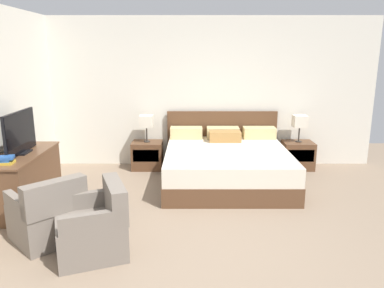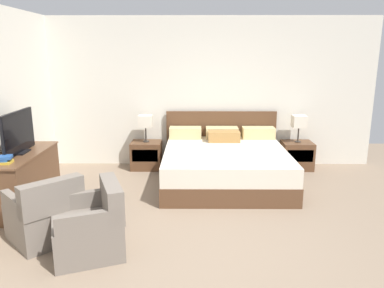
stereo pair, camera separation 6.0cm
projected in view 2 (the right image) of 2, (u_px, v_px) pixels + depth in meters
ground_plane at (197, 254)px, 3.95m from camera, size 9.85×9.85×0.00m
wall_back at (196, 93)px, 6.85m from camera, size 6.51×0.06×2.70m
bed at (225, 164)px, 6.07m from camera, size 2.02×2.08×1.02m
nightstand_left at (146, 155)px, 6.81m from camera, size 0.54×0.45×0.50m
nightstand_right at (297, 155)px, 6.79m from camera, size 0.54×0.45×0.50m
table_lamp_left at (145, 122)px, 6.66m from camera, size 0.24×0.24×0.49m
table_lamp_right at (299, 122)px, 6.65m from camera, size 0.24×0.24×0.49m
dresser at (23, 179)px, 5.09m from camera, size 0.53×1.41×0.75m
tv at (18, 133)px, 4.96m from camera, size 0.18×0.86×0.57m
book_red_cover at (4, 162)px, 4.55m from camera, size 0.20×0.16×0.03m
book_blue_cover at (0, 160)px, 4.54m from camera, size 0.21×0.18×0.03m
book_small_top at (1, 158)px, 4.53m from camera, size 0.28×0.22×0.03m
armchair_by_window at (46, 216)px, 4.19m from camera, size 0.97×0.97×0.76m
armchair_companion at (91, 227)px, 3.92m from camera, size 0.88×0.88×0.76m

